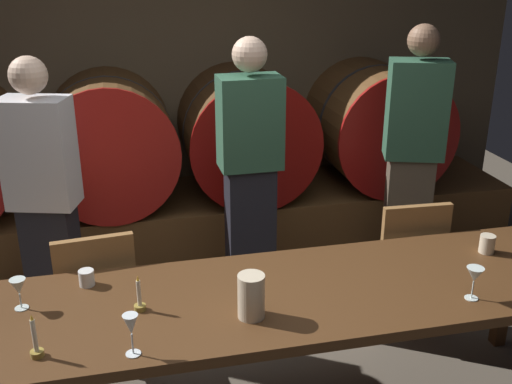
% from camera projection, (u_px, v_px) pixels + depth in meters
% --- Properties ---
extents(back_wall, '(5.89, 0.24, 2.45)m').
position_uv_depth(back_wall, '(169.00, 80.00, 4.97)').
color(back_wall, brown).
rests_on(back_wall, ground).
extents(barrel_shelf, '(5.30, 0.90, 0.42)m').
position_uv_depth(barrel_shelf, '(182.00, 220.00, 4.84)').
color(barrel_shelf, brown).
rests_on(barrel_shelf, ground).
extents(wine_barrel_center_left, '(0.97, 0.93, 0.97)m').
position_uv_depth(wine_barrel_center_left, '(109.00, 141.00, 4.49)').
color(wine_barrel_center_left, brown).
rests_on(wine_barrel_center_left, barrel_shelf).
extents(wine_barrel_center_right, '(0.97, 0.93, 0.97)m').
position_uv_depth(wine_barrel_center_right, '(245.00, 132.00, 4.70)').
color(wine_barrel_center_right, '#513319').
rests_on(wine_barrel_center_right, barrel_shelf).
extents(wine_barrel_far_right, '(0.97, 0.93, 0.97)m').
position_uv_depth(wine_barrel_far_right, '(376.00, 124.00, 4.93)').
color(wine_barrel_far_right, brown).
rests_on(wine_barrel_far_right, barrel_shelf).
extents(dining_table, '(2.96, 0.82, 0.74)m').
position_uv_depth(dining_table, '(292.00, 303.00, 2.80)').
color(dining_table, '#4C2D16').
rests_on(dining_table, ground).
extents(chair_left, '(0.44, 0.44, 0.88)m').
position_uv_depth(chair_left, '(97.00, 296.00, 3.22)').
color(chair_left, olive).
rests_on(chair_left, ground).
extents(chair_right, '(0.42, 0.42, 0.88)m').
position_uv_depth(chair_right, '(405.00, 259.00, 3.61)').
color(chair_right, olive).
rests_on(chair_right, ground).
extents(guest_left, '(0.43, 0.34, 1.68)m').
position_uv_depth(guest_left, '(45.00, 197.00, 3.53)').
color(guest_left, black).
rests_on(guest_left, ground).
extents(guest_center, '(0.38, 0.25, 1.75)m').
position_uv_depth(guest_center, '(250.00, 175.00, 3.79)').
color(guest_center, black).
rests_on(guest_center, ground).
extents(guest_right, '(0.44, 0.35, 1.78)m').
position_uv_depth(guest_right, '(412.00, 157.00, 4.06)').
color(guest_right, brown).
rests_on(guest_right, ground).
extents(candle_left, '(0.05, 0.05, 0.19)m').
position_uv_depth(candle_left, '(36.00, 345.00, 2.31)').
color(candle_left, olive).
rests_on(candle_left, dining_table).
extents(candle_right, '(0.05, 0.05, 0.17)m').
position_uv_depth(candle_right, '(140.00, 301.00, 2.61)').
color(candle_right, olive).
rests_on(candle_right, dining_table).
extents(pitcher, '(0.12, 0.12, 0.20)m').
position_uv_depth(pitcher, '(251.00, 296.00, 2.55)').
color(pitcher, beige).
rests_on(pitcher, dining_table).
extents(wine_glass_far_left, '(0.07, 0.07, 0.14)m').
position_uv_depth(wine_glass_far_left, '(18.00, 288.00, 2.61)').
color(wine_glass_far_left, silver).
rests_on(wine_glass_far_left, dining_table).
extents(wine_glass_center_left, '(0.06, 0.06, 0.18)m').
position_uv_depth(wine_glass_center_left, '(131.00, 326.00, 2.29)').
color(wine_glass_center_left, white).
rests_on(wine_glass_center_left, dining_table).
extents(wine_glass_center_right, '(0.08, 0.08, 0.16)m').
position_uv_depth(wine_glass_center_right, '(475.00, 276.00, 2.68)').
color(wine_glass_center_right, silver).
rests_on(wine_glass_center_right, dining_table).
extents(cup_left, '(0.07, 0.07, 0.08)m').
position_uv_depth(cup_left, '(87.00, 278.00, 2.82)').
color(cup_left, white).
rests_on(cup_left, dining_table).
extents(cup_right, '(0.08, 0.08, 0.10)m').
position_uv_depth(cup_right, '(487.00, 244.00, 3.12)').
color(cup_right, beige).
rests_on(cup_right, dining_table).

